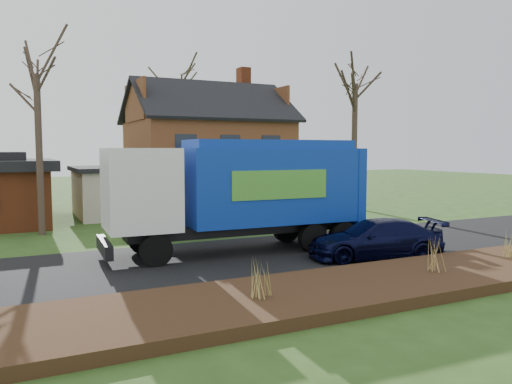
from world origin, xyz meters
name	(u,v)px	position (x,y,z in m)	size (l,w,h in m)	color
ground	(289,253)	(0.00, 0.00, 0.00)	(120.00, 120.00, 0.00)	#294517
road	(289,253)	(0.00, 0.00, 0.01)	(80.00, 7.00, 0.02)	black
mulch_verge	(384,283)	(0.00, -5.30, 0.15)	(80.00, 3.50, 0.30)	black
main_house	(200,146)	(1.49, 13.91, 4.03)	(12.95, 8.95, 9.26)	beige
garbage_truck	(244,188)	(-1.38, 0.96, 2.40)	(9.82, 2.99, 4.17)	black
silver_sedan	(186,218)	(-2.32, 5.12, 0.80)	(1.70, 4.88, 1.61)	#9A9DA1
navy_wagon	(375,239)	(2.27, -2.11, 0.69)	(1.93, 4.74, 1.37)	black
tree_front_west	(36,51)	(-8.02, 8.23, 8.07)	(3.30, 3.30, 9.80)	#453429
tree_front_east	(356,63)	(10.77, 10.45, 9.31)	(4.12, 4.12, 11.45)	#413227
tree_back	(179,63)	(2.98, 22.76, 10.63)	(4.03, 4.03, 12.75)	#403626
grass_clump_west	(262,279)	(-3.86, -5.48, 0.76)	(0.35, 0.29, 0.92)	#A18F47
grass_clump_mid	(437,255)	(1.88, -5.36, 0.78)	(0.34, 0.28, 0.96)	#A78249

